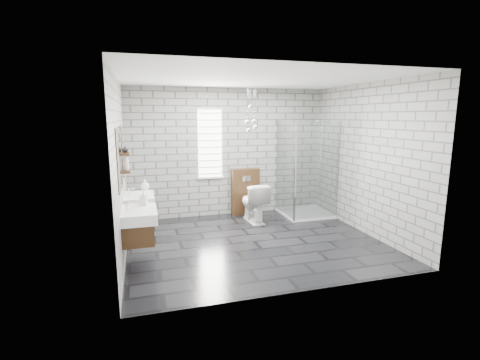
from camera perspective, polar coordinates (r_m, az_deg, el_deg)
name	(u,v)px	position (r m, az deg, el deg)	size (l,w,h in m)	color
floor	(254,242)	(6.06, 2.39, -10.13)	(4.20, 3.60, 0.02)	black
ceiling	(256,78)	(5.70, 2.60, 16.38)	(4.20, 3.60, 0.02)	white
wall_back	(228,153)	(7.45, -1.94, 4.52)	(4.20, 0.02, 2.70)	#979792
wall_front	(305,184)	(4.07, 10.60, -0.62)	(4.20, 0.02, 2.70)	#979792
wall_left	(120,169)	(5.44, -19.09, 1.74)	(0.02, 3.60, 2.70)	#979792
wall_right	(366,159)	(6.70, 19.90, 3.23)	(0.02, 3.60, 2.70)	#979792
vanity_left	(136,216)	(5.03, -16.67, -5.72)	(0.47, 0.70, 1.57)	#432A14
vanity_right	(137,201)	(5.95, -16.61, -3.24)	(0.47, 0.70, 1.57)	#432A14
shelf_lower	(126,171)	(5.39, -18.25, 1.40)	(0.14, 0.30, 0.03)	#432A14
shelf_upper	(125,154)	(5.36, -18.41, 4.14)	(0.14, 0.30, 0.03)	#432A14
window	(210,144)	(7.32, -4.95, 5.95)	(0.56, 0.05, 1.48)	white
cistern_panel	(245,191)	(7.57, 0.86, -1.89)	(0.60, 0.20, 1.00)	#432A14
flush_plate	(247,179)	(7.42, 1.10, 0.20)	(0.18, 0.01, 0.12)	silver
shower_enclosure	(304,193)	(7.52, 10.45, -2.13)	(1.00, 1.00, 2.03)	white
pendant_cluster	(251,121)	(7.10, 1.82, 9.73)	(0.28, 0.26, 0.90)	silver
toilet	(253,202)	(7.07, 2.21, -3.67)	(0.44, 0.78, 0.79)	white
soap_bottle_a	(144,198)	(5.21, -15.52, -2.83)	(0.10, 0.10, 0.22)	#B2B2B2
soap_bottle_b	(145,185)	(6.27, -15.35, -0.74)	(0.15, 0.15, 0.19)	#B2B2B2
soap_bottle_c	(126,162)	(5.36, -18.23, 2.81)	(0.09, 0.09, 0.24)	#B2B2B2
vase	(125,149)	(5.36, -18.34, 4.84)	(0.09, 0.09, 0.10)	#B2B2B2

